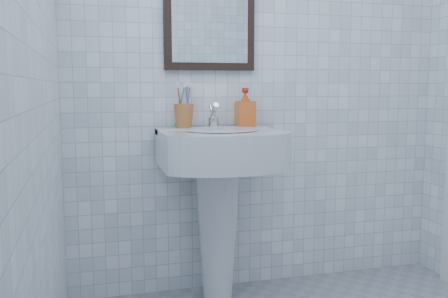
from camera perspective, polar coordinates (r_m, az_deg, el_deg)
name	(u,v)px	position (r m, az deg, el deg)	size (l,w,h in m)	color
wall_back	(262,69)	(2.86, 4.42, 9.10)	(2.20, 0.02, 2.50)	white
wall_left	(35,51)	(1.51, -20.83, 10.46)	(0.02, 2.40, 2.50)	white
washbasin	(219,187)	(2.62, -0.60, -4.31)	(0.61, 0.45, 0.94)	silver
faucet	(213,118)	(2.68, -1.21, 3.61)	(0.06, 0.12, 0.14)	silver
toothbrush_cup	(184,116)	(2.67, -4.61, 3.79)	(0.11, 0.11, 0.13)	#B8652E
soap_dispenser	(245,108)	(2.73, 2.43, 4.73)	(0.09, 0.10, 0.21)	red
wall_mirror	(210,12)	(2.78, -1.66, 15.37)	(0.50, 0.04, 0.62)	black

